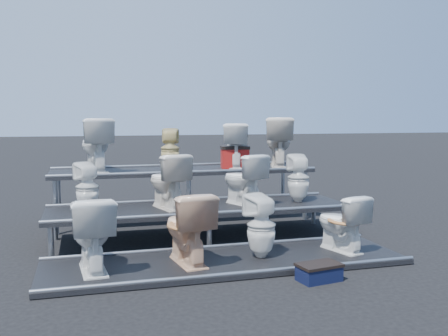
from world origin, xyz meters
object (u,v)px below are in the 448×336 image
object	(u,v)px
toilet_6	(243,179)
toilet_9	(170,149)
red_crate	(235,159)
toilet_4	(87,187)
toilet_3	(341,223)
toilet_7	(298,178)
step_stool	(319,274)
toilet_5	(167,181)
toilet_1	(187,227)
toilet_11	(278,142)
toilet_0	(92,234)
toilet_8	(96,145)
toilet_2	(261,226)
toilet_10	(236,145)

from	to	relation	value
toilet_6	toilet_9	world-z (taller)	toilet_9
toilet_6	red_crate	world-z (taller)	toilet_6
toilet_4	toilet_9	distance (m)	1.90
toilet_4	toilet_3	bearing A→B (deg)	135.82
toilet_7	step_stool	world-z (taller)	toilet_7
toilet_9	toilet_3	bearing A→B (deg)	135.65
toilet_3	toilet_9	world-z (taller)	toilet_9
toilet_9	toilet_5	bearing A→B (deg)	91.28
toilet_1	toilet_9	world-z (taller)	toilet_9
toilet_1	toilet_4	distance (m)	1.71
step_stool	toilet_9	bearing A→B (deg)	96.52
toilet_11	red_crate	xyz separation A→B (m)	(-0.82, -0.08, -0.26)
toilet_6	step_stool	bearing A→B (deg)	73.38
step_stool	toilet_5	bearing A→B (deg)	110.95
toilet_3	toilet_6	xyz separation A→B (m)	(-0.85, 1.30, 0.41)
toilet_9	step_stool	xyz separation A→B (m)	(0.98, -3.42, -1.12)
toilet_0	toilet_5	world-z (taller)	toilet_5
step_stool	toilet_1	bearing A→B (deg)	137.08
toilet_0	red_crate	world-z (taller)	red_crate
toilet_7	toilet_8	size ratio (longest dim) A/B	0.85
toilet_2	red_crate	bearing A→B (deg)	-116.59
toilet_0	step_stool	size ratio (longest dim) A/B	1.88
toilet_4	toilet_10	bearing A→B (deg)	-172.99
toilet_0	toilet_4	xyz separation A→B (m)	(-0.02, 1.30, 0.32)
toilet_10	toilet_11	bearing A→B (deg)	-160.51
red_crate	toilet_5	bearing A→B (deg)	-127.24
toilet_4	toilet_2	bearing A→B (deg)	125.61
toilet_5	toilet_6	distance (m)	1.09
red_crate	toilet_6	bearing A→B (deg)	-91.12
toilet_9	red_crate	distance (m)	1.10
toilet_0	toilet_4	world-z (taller)	toilet_4
toilet_9	toilet_10	size ratio (longest dim) A/B	0.90
toilet_1	toilet_11	bearing A→B (deg)	-137.48
toilet_5	toilet_11	size ratio (longest dim) A/B	0.90
toilet_3	toilet_6	size ratio (longest dim) A/B	0.97
toilet_2	toilet_6	world-z (taller)	toilet_6
toilet_11	toilet_2	bearing A→B (deg)	82.47
toilet_9	red_crate	world-z (taller)	toilet_9
toilet_4	red_crate	size ratio (longest dim) A/B	1.48
toilet_10	toilet_11	world-z (taller)	toilet_11
toilet_5	toilet_8	size ratio (longest dim) A/B	0.91
toilet_7	toilet_8	distance (m)	3.18
toilet_2	toilet_7	xyz separation A→B (m)	(1.06, 1.30, 0.38)
toilet_3	toilet_9	bearing A→B (deg)	-71.71
toilet_11	step_stool	xyz separation A→B (m)	(-0.91, -3.42, -1.20)
toilet_1	toilet_5	size ratio (longest dim) A/B	1.08
toilet_7	step_stool	xyz separation A→B (m)	(-0.71, -2.12, -0.74)
toilet_0	toilet_6	distance (m)	2.52
toilet_8	toilet_9	distance (m)	1.18
toilet_4	toilet_6	bearing A→B (deg)	159.18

